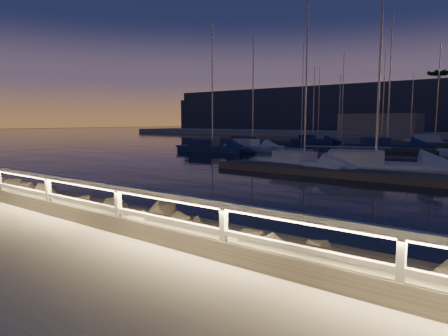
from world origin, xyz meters
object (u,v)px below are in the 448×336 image
Objects in this scene: guard_rail at (180,209)px; sailboat_f at (371,165)px; sailboat_a at (211,147)px; sailboat_j at (384,145)px; sailboat_b at (302,163)px; sailboat_e at (251,146)px; sailboat_n at (433,141)px; sailboat_m at (312,140)px.

sailboat_f is at bearing 96.57° from guard_rail.
sailboat_j is at bearing 38.79° from sailboat_a.
sailboat_b is 1.03× the size of sailboat_e.
sailboat_b is at bearing -114.76° from sailboat_n.
sailboat_j is 1.10× the size of sailboat_n.
sailboat_f is at bearing -29.53° from sailboat_a.
sailboat_m is at bearing 131.79° from sailboat_b.
sailboat_j is (-7.30, 39.50, -0.90)m from guard_rail.
sailboat_e is 0.79× the size of sailboat_f.
sailboat_b is 36.61m from sailboat_n.
sailboat_a is 5.01m from sailboat_e.
sailboat_f reaches higher than guard_rail.
sailboat_f reaches higher than sailboat_b.
sailboat_n is at bearing 53.86° from sailboat_a.
guard_rail is at bearing -83.93° from sailboat_m.
sailboat_j is 1.36× the size of sailboat_m.
sailboat_a is 32.79m from sailboat_n.
sailboat_e is 0.80× the size of sailboat_j.
sailboat_f is 1.11× the size of sailboat_n.
sailboat_e is at bearing 127.51° from sailboat_f.
guard_rail is 54.78m from sailboat_n.
sailboat_b reaches higher than sailboat_e.
sailboat_j is at bearing 86.50° from sailboat_f.
sailboat_m is (-13.76, 30.51, -0.01)m from sailboat_b.
sailboat_e is at bearing 60.67° from sailboat_a.
sailboat_a is (-20.14, 25.34, -0.92)m from guard_rail.
sailboat_a reaches higher than sailboat_b.
guard_rail is 52.45m from sailboat_m.
sailboat_e reaches higher than guard_rail.
sailboat_n reaches higher than sailboat_a.
sailboat_b is 17.09m from sailboat_e.
sailboat_b is (13.80, -7.42, -0.04)m from sailboat_a.
sailboat_b is (-6.34, 17.93, -0.96)m from guard_rail.
sailboat_e is 18.47m from sailboat_m.
sailboat_a is 23.09m from sailboat_m.
sailboat_f is at bearing -75.42° from sailboat_m.
sailboat_f reaches higher than sailboat_j.
sailboat_n is at bearing 67.73° from sailboat_e.
sailboat_f reaches higher than sailboat_e.
sailboat_f is at bearing -90.90° from sailboat_j.
sailboat_a is at bearing 128.47° from guard_rail.
sailboat_e is at bearing 152.38° from sailboat_b.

